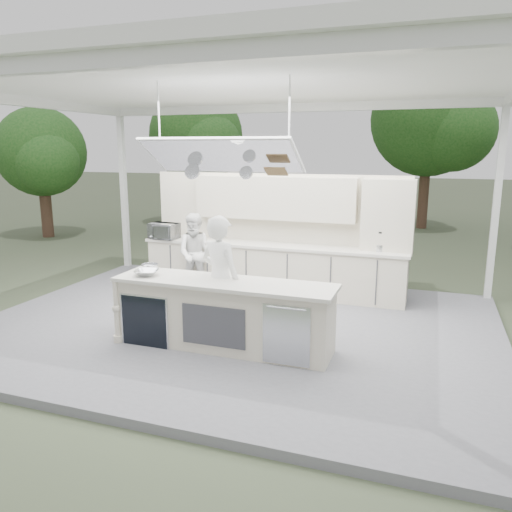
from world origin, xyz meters
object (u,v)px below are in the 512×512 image
at_px(back_counter, 272,268).
at_px(sous_chef, 197,254).
at_px(demo_island, 222,314).
at_px(head_chef, 220,279).

bearing_deg(back_counter, sous_chef, -157.40).
xyz_separation_m(back_counter, sous_chef, (-1.32, -0.55, 0.29)).
xyz_separation_m(demo_island, head_chef, (-0.11, 0.21, 0.43)).
bearing_deg(demo_island, head_chef, 117.67).
relative_size(back_counter, sous_chef, 3.30).
height_order(back_counter, sous_chef, sous_chef).
height_order(demo_island, sous_chef, sous_chef).
height_order(back_counter, head_chef, head_chef).
relative_size(demo_island, sous_chef, 2.02).
distance_m(head_chef, sous_chef, 2.48).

